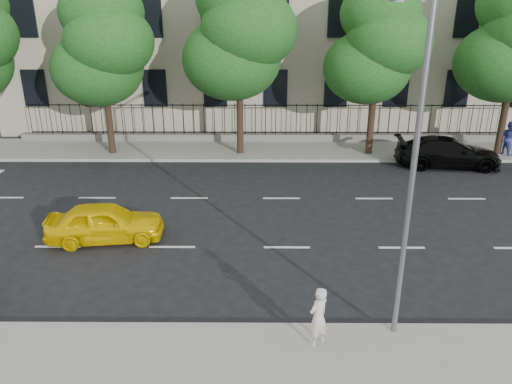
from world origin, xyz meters
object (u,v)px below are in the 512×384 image
at_px(black_sedan, 448,152).
at_px(woman_near, 318,317).
at_px(street_light, 410,137).
at_px(yellow_taxi, 105,222).

relative_size(black_sedan, woman_near, 3.26).
bearing_deg(street_light, black_sedan, 65.08).
height_order(street_light, black_sedan, street_light).
height_order(black_sedan, woman_near, woman_near).
relative_size(yellow_taxi, black_sedan, 0.78).
bearing_deg(street_light, woman_near, -152.38).
xyz_separation_m(black_sedan, woman_near, (-8.14, -14.21, 0.19)).
bearing_deg(black_sedan, street_light, 159.66).
height_order(street_light, woman_near, street_light).
xyz_separation_m(yellow_taxi, black_sedan, (15.03, 8.33, 0.06)).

